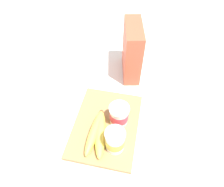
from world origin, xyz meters
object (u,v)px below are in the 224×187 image
object	(u,v)px
cutting_board	(106,125)
cereal_box	(132,51)
yogurt_cup_front	(119,115)
yogurt_cup_back	(115,140)
banana_bunch	(97,133)

from	to	relation	value
cutting_board	cereal_box	bearing A→B (deg)	171.74
yogurt_cup_front	yogurt_cup_back	world-z (taller)	yogurt_cup_back
yogurt_cup_front	yogurt_cup_back	bearing A→B (deg)	3.05
cereal_box	banana_bunch	bearing A→B (deg)	157.59
cereal_box	yogurt_cup_back	distance (m)	0.41
cutting_board	cereal_box	xyz separation A→B (m)	(-0.32, 0.05, 0.11)
yogurt_cup_back	cereal_box	bearing A→B (deg)	-179.45
cutting_board	yogurt_cup_front	bearing A→B (deg)	118.76
yogurt_cup_front	yogurt_cup_back	xyz separation A→B (m)	(0.11, 0.01, 0.01)
cutting_board	cereal_box	size ratio (longest dim) A/B	1.31
cutting_board	yogurt_cup_front	size ratio (longest dim) A/B	3.77
cutting_board	yogurt_cup_back	xyz separation A→B (m)	(0.08, 0.05, 0.06)
yogurt_cup_front	banana_bunch	size ratio (longest dim) A/B	0.43
yogurt_cup_back	cutting_board	bearing A→B (deg)	-148.44
yogurt_cup_back	banana_bunch	world-z (taller)	yogurt_cup_back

